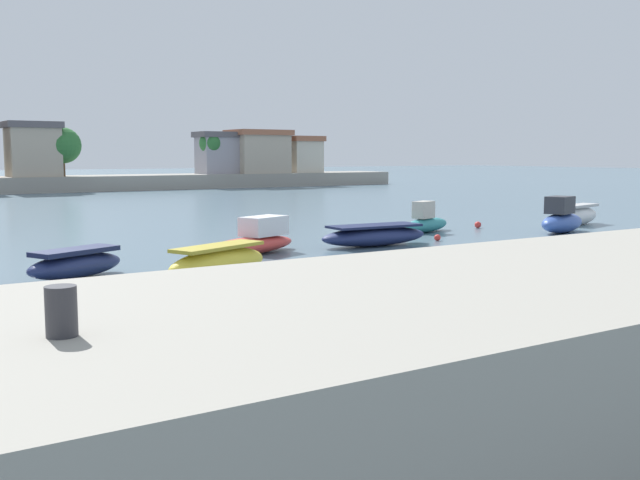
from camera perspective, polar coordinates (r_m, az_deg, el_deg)
ground_plane at (r=19.72m, az=2.65°, el=-5.66°), size 400.00×400.00×0.00m
seawall_embankment at (r=14.08m, az=21.37°, el=-6.21°), size 92.90×6.41×2.35m
mooring_bollard at (r=7.96m, az=-19.28°, el=-5.20°), size 0.32×0.32×0.52m
moored_boat_2 at (r=26.56m, az=-18.28°, el=-1.76°), size 3.96×2.73×1.01m
moored_boat_3 at (r=24.93m, az=-7.84°, el=-1.78°), size 4.59×2.87×1.19m
moored_boat_4 at (r=31.58m, az=-5.12°, el=-0.05°), size 5.49×3.46×1.54m
moored_boat_5 at (r=34.18m, az=4.21°, el=0.34°), size 5.61×2.10×0.98m
moored_boat_6 at (r=40.54m, az=8.17°, el=1.39°), size 4.07×2.33×1.69m
moored_boat_7 at (r=41.84m, az=18.09°, el=1.52°), size 4.21×2.64×1.97m
moored_boat_8 at (r=47.01m, az=19.31°, el=1.83°), size 4.20×2.14×1.22m
mooring_buoy_1 at (r=43.33m, az=12.05°, el=1.15°), size 0.38×0.38×0.38m
mooring_buoy_2 at (r=36.53m, az=9.02°, el=0.18°), size 0.32×0.32×0.32m
distant_shoreline at (r=88.70m, az=-21.63°, el=5.13°), size 108.89×7.33×8.37m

